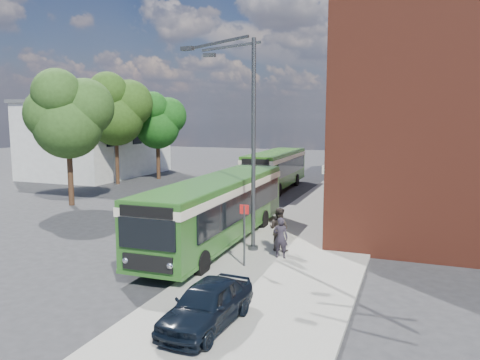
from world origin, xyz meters
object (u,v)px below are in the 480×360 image
at_px(street_lamp, 245,141).
at_px(bus_rear, 275,167).
at_px(bus_front, 218,205).
at_px(parked_car, 207,304).

xyz_separation_m(street_lamp, bus_rear, (-3.74, 17.36, -2.96)).
relative_size(bus_front, parked_car, 3.45).
relative_size(street_lamp, parked_car, 2.46).
distance_m(street_lamp, parked_car, 8.60).
bearing_deg(street_lamp, parked_car, -77.87).
distance_m(bus_front, bus_rear, 16.68).
bearing_deg(bus_front, parked_car, -68.59).
relative_size(street_lamp, bus_front, 0.71).
bearing_deg(bus_rear, street_lamp, -77.84).
height_order(street_lamp, bus_front, street_lamp).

